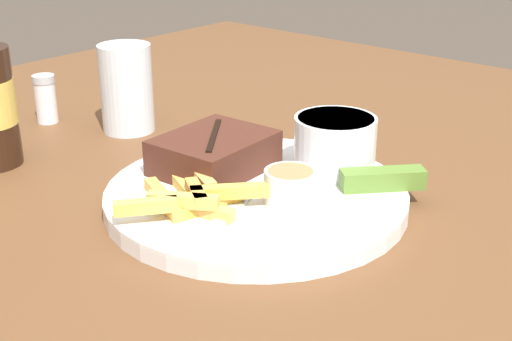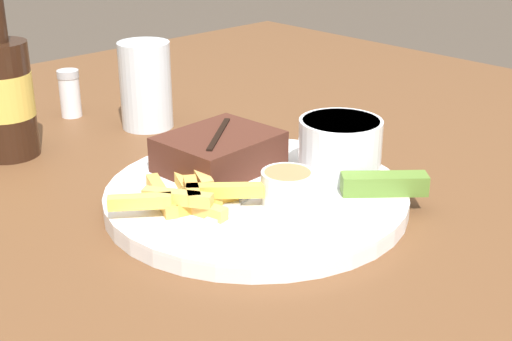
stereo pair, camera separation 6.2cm
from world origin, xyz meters
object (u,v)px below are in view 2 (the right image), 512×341
at_px(dinner_plate, 256,197).
at_px(salt_shaker, 70,93).
at_px(coleslaw_cup, 340,143).
at_px(steak_portion, 219,152).
at_px(fork_utensil, 214,219).
at_px(dipping_sauce_cup, 286,186).
at_px(drinking_glass, 146,85).
at_px(beer_bottle, 3,92).
at_px(pickle_spear, 384,184).

relative_size(dinner_plate, salt_shaker, 4.67).
bearing_deg(coleslaw_cup, steak_portion, 131.88).
xyz_separation_m(coleslaw_cup, fork_utensil, (-0.17, 0.00, -0.03)).
xyz_separation_m(dipping_sauce_cup, drinking_glass, (0.07, 0.32, 0.02)).
bearing_deg(beer_bottle, dipping_sauce_cup, -71.93).
bearing_deg(steak_portion, coleslaw_cup, -48.12).
height_order(coleslaw_cup, drinking_glass, drinking_glass).
relative_size(beer_bottle, salt_shaker, 3.37).
height_order(dinner_plate, fork_utensil, fork_utensil).
height_order(steak_portion, drinking_glass, drinking_glass).
relative_size(steak_portion, dipping_sauce_cup, 2.41).
height_order(dinner_plate, drinking_glass, drinking_glass).
relative_size(dipping_sauce_cup, fork_utensil, 0.39).
height_order(pickle_spear, salt_shaker, salt_shaker).
height_order(dinner_plate, steak_portion, steak_portion).
xyz_separation_m(pickle_spear, drinking_glass, (-0.02, 0.37, 0.03)).
height_order(coleslaw_cup, fork_utensil, coleslaw_cup).
relative_size(steak_portion, drinking_glass, 1.08).
bearing_deg(dinner_plate, drinking_glass, 76.87).
xyz_separation_m(steak_portion, pickle_spear, (0.08, -0.16, -0.01)).
height_order(beer_bottle, drinking_glass, beer_bottle).
distance_m(fork_utensil, salt_shaker, 0.42).
relative_size(dinner_plate, dipping_sauce_cup, 6.00).
bearing_deg(pickle_spear, coleslaw_cup, 81.66).
relative_size(steak_portion, fork_utensil, 0.93).
bearing_deg(dipping_sauce_cup, drinking_glass, 78.30).
bearing_deg(dipping_sauce_cup, beer_bottle, 108.07).
relative_size(beer_bottle, drinking_glass, 1.94).
bearing_deg(dinner_plate, dipping_sauce_cup, -92.37).
distance_m(steak_portion, dipping_sauce_cup, 0.11).
distance_m(drinking_glass, salt_shaker, 0.12).
bearing_deg(pickle_spear, beer_bottle, 116.61).
height_order(fork_utensil, drinking_glass, drinking_glass).
distance_m(dinner_plate, coleslaw_cup, 0.11).
height_order(steak_portion, pickle_spear, steak_portion).
distance_m(dinner_plate, dipping_sauce_cup, 0.05).
distance_m(coleslaw_cup, fork_utensil, 0.17).
height_order(fork_utensil, beer_bottle, beer_bottle).
relative_size(dipping_sauce_cup, drinking_glass, 0.45).
bearing_deg(fork_utensil, dipping_sauce_cup, -32.05).
relative_size(fork_utensil, drinking_glass, 1.16).
distance_m(steak_portion, salt_shaker, 0.32).
bearing_deg(steak_portion, drinking_glass, 75.21).
height_order(fork_utensil, salt_shaker, salt_shaker).
bearing_deg(pickle_spear, fork_utensil, 156.49).
xyz_separation_m(dinner_plate, dipping_sauce_cup, (-0.00, -0.04, 0.03)).
height_order(coleslaw_cup, salt_shaker, coleslaw_cup).
relative_size(coleslaw_cup, pickle_spear, 1.12).
distance_m(fork_utensil, beer_bottle, 0.34).
xyz_separation_m(dinner_plate, coleslaw_cup, (0.09, -0.03, 0.04)).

